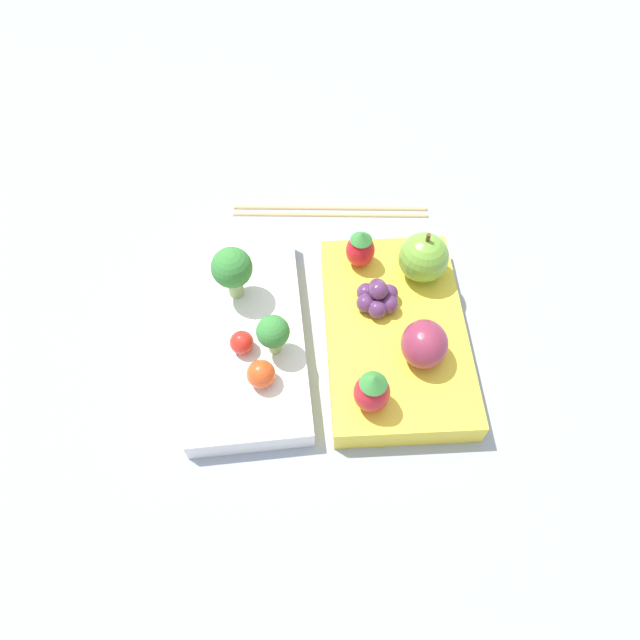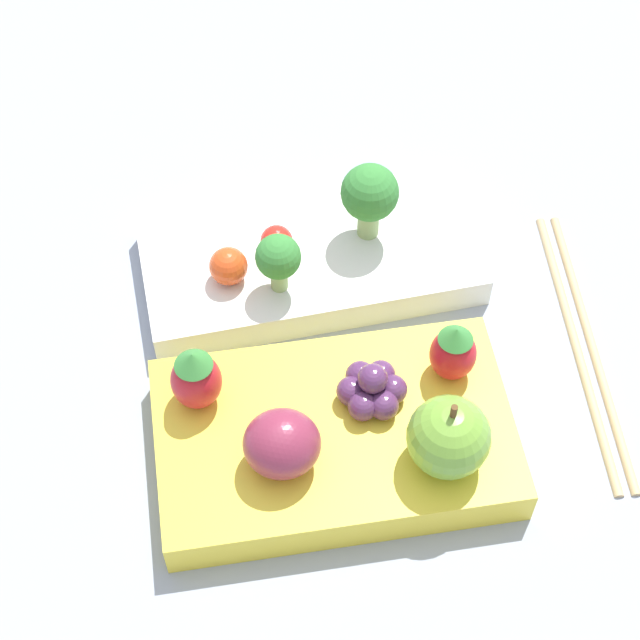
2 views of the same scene
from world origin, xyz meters
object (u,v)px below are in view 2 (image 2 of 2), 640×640
Objects in this scene: cherry_tomato_0 at (228,266)px; cherry_tomato_1 at (277,241)px; bento_box_fruit at (332,438)px; strawberry_1 at (196,378)px; broccoli_floret_1 at (278,258)px; strawberry_0 at (453,352)px; apple at (449,437)px; grape_cluster at (372,389)px; bento_box_savoury at (309,260)px; broccoli_floret_0 at (370,195)px; plum at (282,444)px; chopsticks_pair at (585,343)px.

cherry_tomato_0 is 0.04m from cherry_tomato_1.
bento_box_fruit is 4.80× the size of strawberry_1.
broccoli_floret_1 is 1.04× the size of strawberry_0.
apple is 1.33× the size of grape_cluster.
cherry_tomato_1 is at bearing -175.64° from bento_box_savoury.
apple reaches higher than strawberry_0.
strawberry_0 is at bearing -35.83° from broccoli_floret_1.
strawberry_0 is at bearing 80.28° from apple.
cherry_tomato_1 is 0.18m from apple.
broccoli_floret_0 is 1.04× the size of apple.
broccoli_floret_0 is (0.04, 0.01, 0.05)m from bento_box_savoury.
grape_cluster is (0.08, -0.10, 0.00)m from cherry_tomato_0.
apple is at bearing -20.71° from bento_box_fruit.
broccoli_floret_1 is at bearing 59.71° from strawberry_1.
strawberry_0 is at bearing 25.68° from bento_box_fruit.
cherry_tomato_1 reaches higher than bento_box_fruit.
strawberry_1 reaches higher than bento_box_savoury.
apple is (0.07, -0.16, 0.04)m from bento_box_savoury.
cherry_tomato_1 is (-0.00, 0.03, -0.02)m from broccoli_floret_1.
bento_box_savoury is 0.18m from apple.
cherry_tomato_1 is (-0.03, 0.13, 0.02)m from bento_box_fruit.
broccoli_floret_1 is 0.04m from cherry_tomato_0.
bento_box_fruit is 0.04m from grape_cluster.
broccoli_floret_1 is 1.01× the size of plum.
plum is at bearing 178.44° from apple.
cherry_tomato_1 is at bearing 135.03° from strawberry_0.
broccoli_floret_1 is 1.06× the size of grape_cluster.
broccoli_floret_1 is at bearing 168.30° from chopsticks_pair.
strawberry_1 is at bearing 177.18° from grape_cluster.
strawberry_1 is 0.06m from plum.
cherry_tomato_1 is (0.03, 0.02, -0.00)m from cherry_tomato_0.
bento_box_fruit is at bearing -157.84° from chopsticks_pair.
broccoli_floret_1 is at bearing -88.25° from cherry_tomato_1.
broccoli_floret_1 reaches higher than bento_box_savoury.
broccoli_floret_0 is 0.10m from cherry_tomato_0.
grape_cluster is at bearing -75.29° from bento_box_savoury.
strawberry_1 is at bearing -113.19° from cherry_tomato_1.
grape_cluster is at bearing 36.63° from bento_box_fruit.
broccoli_floret_0 is at bearing 12.93° from cherry_tomato_1.
strawberry_1 is at bearing -169.59° from chopsticks_pair.
chopsticks_pair is at bearing -12.04° from cherry_tomato_0.
apple is 0.26× the size of chopsticks_pair.
apple is at bearing -1.56° from plum.
bento_box_fruit is at bearing 159.29° from apple.
strawberry_1 is 0.21× the size of chopsticks_pair.
broccoli_floret_1 is 0.16m from apple.
strawberry_1 is 1.05× the size of plum.
bento_box_savoury is 0.12m from grape_cluster.
strawberry_0 is (0.08, -0.10, 0.04)m from bento_box_savoury.
apple is (0.12, -0.14, 0.02)m from cherry_tomato_0.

